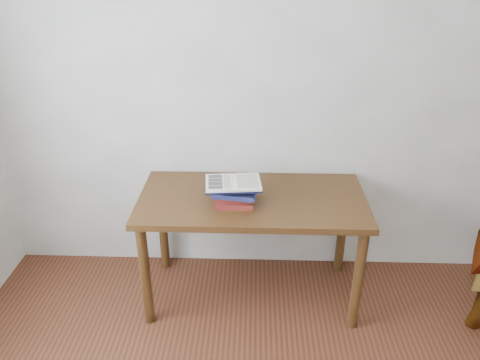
{
  "coord_description": "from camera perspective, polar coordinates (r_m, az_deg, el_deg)",
  "views": [
    {
      "loc": [
        -0.05,
        -1.06,
        2.06
      ],
      "look_at": [
        -0.13,
        1.28,
        0.89
      ],
      "focal_mm": 35.0,
      "sensor_mm": 36.0,
      "label": 1
    }
  ],
  "objects": [
    {
      "name": "desk",
      "position": [
        2.83,
        1.48,
        -3.86
      ],
      "size": [
        1.35,
        0.68,
        0.72
      ],
      "color": "#432B10",
      "rests_on": "ground"
    },
    {
      "name": "room_shell",
      "position": [
        1.15,
        0.44,
        4.53
      ],
      "size": [
        3.54,
        3.54,
        2.62
      ],
      "color": "silver",
      "rests_on": "ground"
    },
    {
      "name": "open_book",
      "position": [
        2.65,
        -0.84,
        -0.39
      ],
      "size": [
        0.34,
        0.25,
        0.03
      ],
      "rotation": [
        0.0,
        0.0,
        0.1
      ],
      "color": "black",
      "rests_on": "book_stack"
    },
    {
      "name": "book_stack",
      "position": [
        2.69,
        -0.69,
        -1.74
      ],
      "size": [
        0.27,
        0.2,
        0.12
      ],
      "color": "maroon",
      "rests_on": "desk"
    }
  ]
}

